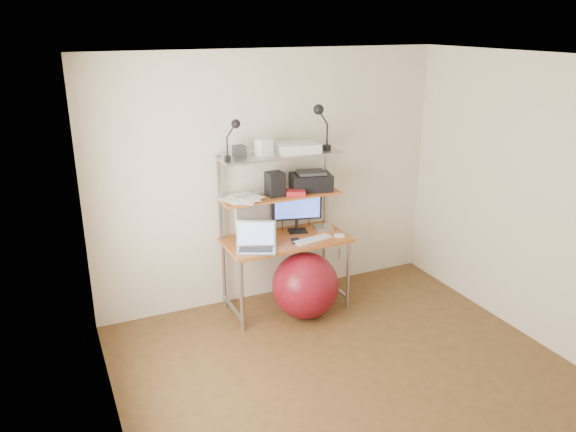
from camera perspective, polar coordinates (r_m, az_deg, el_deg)
name	(u,v)px	position (r m, az deg, el deg)	size (l,w,h in m)	color
room	(368,240)	(4.08, 8.10, -2.41)	(3.60, 3.60, 3.60)	brown
computer_desk	(283,216)	(5.42, -0.49, 0.05)	(1.20, 0.60, 1.57)	#B45923
wall_outlet	(343,253)	(6.26, 5.62, -3.78)	(0.08, 0.01, 0.12)	silver
monitor_silver	(253,213)	(5.39, -3.54, 0.35)	(0.42, 0.21, 0.48)	#ADACB1
monitor_black	(297,207)	(5.55, 0.90, 0.88)	(0.49, 0.19, 0.50)	black
laptop	(256,243)	(5.19, -3.26, -2.80)	(0.45, 0.41, 0.32)	silver
keyboard	(313,239)	(5.41, 2.54, -2.40)	(0.40, 0.11, 0.01)	silver
mouse	(339,235)	(5.51, 5.23, -1.98)	(0.09, 0.06, 0.03)	silver
mac_mini	(323,228)	(5.68, 3.62, -1.20)	(0.18, 0.18, 0.03)	silver
phone	(296,241)	(5.37, 0.78, -2.55)	(0.07, 0.14, 0.01)	black
printer	(311,181)	(5.55, 2.35, 3.56)	(0.44, 0.35, 0.19)	black
nas_cube	(275,184)	(5.35, -1.34, 3.27)	(0.16, 0.16, 0.23)	black
red_box	(295,193)	(5.38, 0.75, 2.37)	(0.18, 0.12, 0.05)	#AC1B23
scanner	(298,147)	(5.36, 1.03, 6.98)	(0.42, 0.30, 0.10)	silver
box_white	(264,148)	(5.22, -2.45, 6.95)	(0.13, 0.11, 0.16)	silver
box_grey	(239,151)	(5.21, -4.96, 6.58)	(0.10, 0.10, 0.10)	#313134
clip_lamp_left	(234,131)	(5.03, -5.51, 8.63)	(0.15, 0.08, 0.37)	black
clip_lamp_right	(320,117)	(5.36, 3.31, 10.00)	(0.18, 0.10, 0.45)	black
exercise_ball	(305,285)	(5.45, 1.76, -7.06)	(0.65, 0.65, 0.65)	maroon
paper_stack	(244,198)	(5.28, -4.53, 1.83)	(0.41, 0.41, 0.02)	white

